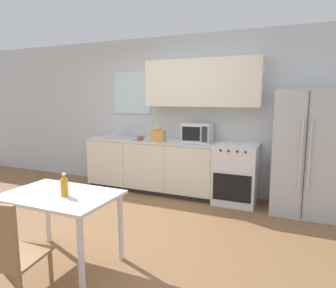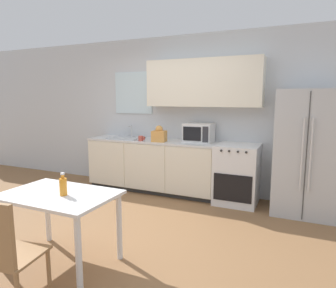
# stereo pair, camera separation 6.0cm
# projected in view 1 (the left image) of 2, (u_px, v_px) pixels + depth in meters

# --- Properties ---
(ground_plane) EXTENTS (12.00, 12.00, 0.00)m
(ground_plane) POSITION_uv_depth(u_px,v_px,m) (123.00, 230.00, 3.76)
(ground_plane) COLOR olive
(wall_back) EXTENTS (12.00, 0.38, 2.70)m
(wall_back) POSITION_uv_depth(u_px,v_px,m) (183.00, 109.00, 5.23)
(wall_back) COLOR silver
(wall_back) RESTS_ON ground_plane
(kitchen_counter) EXTENTS (2.36, 0.61, 0.91)m
(kitchen_counter) POSITION_uv_depth(u_px,v_px,m) (151.00, 165.00, 5.30)
(kitchen_counter) COLOR #333333
(kitchen_counter) RESTS_ON ground_plane
(oven_range) EXTENTS (0.64, 0.66, 0.93)m
(oven_range) POSITION_uv_depth(u_px,v_px,m) (236.00, 174.00, 4.69)
(oven_range) COLOR white
(oven_range) RESTS_ON ground_plane
(refrigerator) EXTENTS (0.83, 0.75, 1.76)m
(refrigerator) POSITION_uv_depth(u_px,v_px,m) (305.00, 152.00, 4.23)
(refrigerator) COLOR silver
(refrigerator) RESTS_ON ground_plane
(kitchen_sink) EXTENTS (0.59, 0.45, 0.23)m
(kitchen_sink) POSITION_uv_depth(u_px,v_px,m) (125.00, 138.00, 5.45)
(kitchen_sink) COLOR #B7BABC
(kitchen_sink) RESTS_ON kitchen_counter
(microwave) EXTENTS (0.47, 0.35, 0.31)m
(microwave) POSITION_uv_depth(u_px,v_px,m) (198.00, 133.00, 4.97)
(microwave) COLOR silver
(microwave) RESTS_ON kitchen_counter
(coffee_mug) EXTENTS (0.11, 0.08, 0.09)m
(coffee_mug) POSITION_uv_depth(u_px,v_px,m) (140.00, 138.00, 5.12)
(coffee_mug) COLOR #BF4C3F
(coffee_mug) RESTS_ON kitchen_counter
(grocery_bag_0) EXTENTS (0.25, 0.22, 0.27)m
(grocery_bag_0) POSITION_uv_depth(u_px,v_px,m) (158.00, 135.00, 5.03)
(grocery_bag_0) COLOR #DB994C
(grocery_bag_0) RESTS_ON kitchen_counter
(dining_table) EXTENTS (1.10, 0.73, 0.72)m
(dining_table) POSITION_uv_depth(u_px,v_px,m) (60.00, 205.00, 2.91)
(dining_table) COLOR white
(dining_table) RESTS_ON ground_plane
(dining_chair_near) EXTENTS (0.46, 0.46, 0.93)m
(dining_chair_near) POSITION_uv_depth(u_px,v_px,m) (5.00, 251.00, 2.18)
(dining_chair_near) COLOR #997047
(dining_chair_near) RESTS_ON ground_plane
(drink_bottle) EXTENTS (0.07, 0.07, 0.22)m
(drink_bottle) POSITION_uv_depth(u_px,v_px,m) (64.00, 187.00, 2.82)
(drink_bottle) COLOR orange
(drink_bottle) RESTS_ON dining_table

